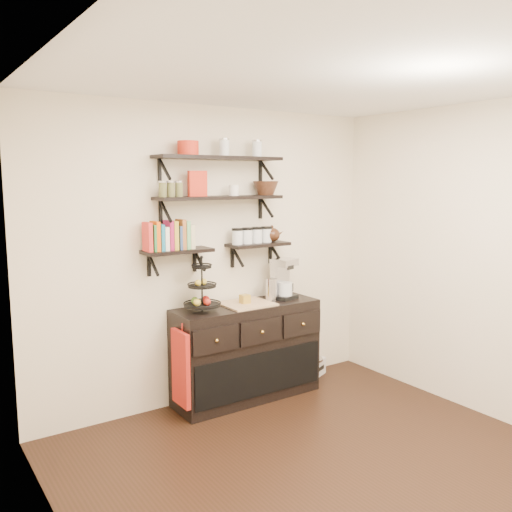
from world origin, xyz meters
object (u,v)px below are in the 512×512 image
(sideboard, at_px, (247,351))
(fruit_stand, at_px, (202,293))
(radio, at_px, (313,367))
(coffee_maker, at_px, (282,279))

(sideboard, bearing_deg, fruit_stand, 179.60)
(sideboard, xyz_separation_m, radio, (0.88, 0.09, -0.36))
(sideboard, relative_size, coffee_maker, 3.56)
(fruit_stand, relative_size, coffee_maker, 1.19)
(coffee_maker, height_order, radio, coffee_maker)
(fruit_stand, bearing_deg, coffee_maker, 1.52)
(sideboard, xyz_separation_m, coffee_maker, (0.43, 0.03, 0.64))
(fruit_stand, distance_m, radio, 1.65)
(sideboard, relative_size, radio, 3.87)
(sideboard, bearing_deg, radio, 5.72)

